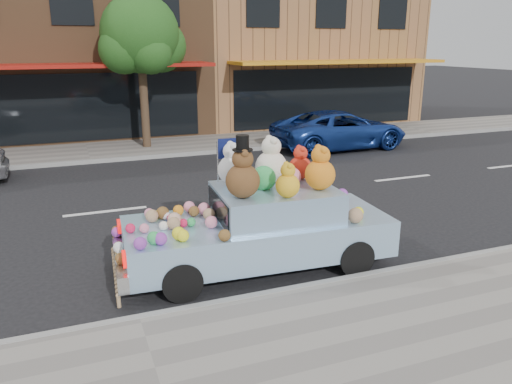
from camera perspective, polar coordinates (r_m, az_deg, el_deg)
name	(u,v)px	position (r m, az deg, el deg)	size (l,w,h in m)	color
ground	(106,212)	(11.63, -16.82, -2.17)	(120.00, 120.00, 0.00)	black
far_sidewalk	(88,152)	(17.91, -18.66, 4.32)	(60.00, 3.00, 0.12)	gray
near_kerb	(140,320)	(7.03, -13.17, -14.08)	(60.00, 0.12, 0.13)	gray
far_kerb	(91,162)	(16.44, -18.37, 3.33)	(60.00, 0.12, 0.13)	gray
storefront_mid	(72,43)	(23.02, -20.32, 15.73)	(10.00, 9.80, 7.30)	brown
storefront_right	(289,43)	(25.37, 3.84, 16.66)	(10.00, 9.80, 7.30)	#8F5F3C
street_tree	(141,41)	(17.80, -13.01, 16.50)	(3.00, 2.70, 5.22)	#38281C
car_blue	(340,130)	(18.05, 9.57, 7.04)	(2.24, 4.86, 1.35)	#1B3B95
art_car	(259,221)	(8.20, 0.39, -3.39)	(4.58, 2.01, 2.31)	black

